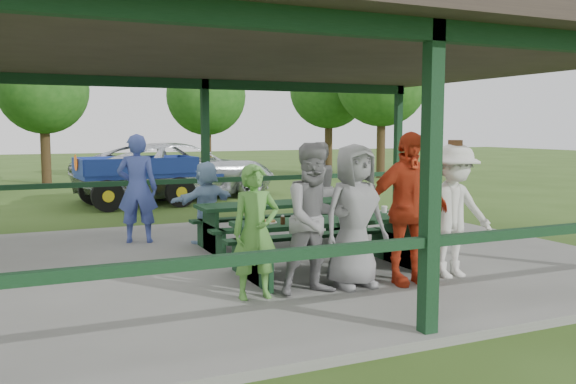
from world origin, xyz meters
name	(u,v)px	position (x,y,z in m)	size (l,w,h in m)	color
ground	(276,264)	(0.00, 0.00, 0.00)	(90.00, 90.00, 0.00)	#2F4B17
concrete_slab	(276,260)	(0.00, 0.00, 0.05)	(10.00, 8.00, 0.10)	slate
pavilion_structure	(276,56)	(0.00, 0.00, 3.17)	(10.60, 8.60, 3.24)	black
picnic_table_near	(329,238)	(0.28, -1.20, 0.58)	(2.66, 1.39, 0.75)	black
picnic_table_far	(281,218)	(0.43, 0.80, 0.58)	(2.84, 1.39, 0.75)	black
table_setting	(339,216)	(0.45, -1.18, 0.88)	(2.45, 0.45, 0.10)	white
contestant_green	(256,232)	(-1.11, -1.99, 0.89)	(0.58, 0.38, 1.58)	#51923A
contestant_grey_left	(316,219)	(-0.38, -2.11, 1.01)	(0.89, 0.69, 1.82)	gray
contestant_grey_mid	(355,216)	(0.21, -2.02, 1.00)	(0.88, 0.57, 1.80)	gray
contestant_red	(407,208)	(0.91, -2.14, 1.08)	(1.15, 0.48, 1.95)	#B43217
contestant_white_fedora	(453,211)	(1.67, -2.11, 1.00)	(1.20, 0.76, 1.84)	silver
spectator_lblue	(206,202)	(-0.63, 1.64, 0.81)	(1.32, 0.42, 1.43)	#85A8CE
spectator_blue	(137,188)	(-1.72, 2.15, 1.05)	(0.69, 0.45, 1.90)	#4051A8
spectator_grey	(318,188)	(1.55, 1.65, 0.97)	(0.84, 0.66, 1.74)	#9D9C9F
pickup_truck	(179,171)	(0.80, 9.35, 0.83)	(2.77, 6.00, 1.67)	silver
farm_trailer	(136,180)	(-0.70, 7.99, 0.71)	(4.11, 2.03, 1.43)	#1B3398
tree_left	(43,90)	(-2.60, 16.16, 3.52)	(3.33, 3.33, 5.21)	#372716
tree_mid	(206,96)	(3.53, 15.61, 3.38)	(3.21, 3.21, 5.01)	#372716
tree_right	(382,81)	(10.47, 13.36, 4.05)	(3.83, 3.83, 5.98)	#372716
tree_far_right	(329,90)	(9.89, 16.99, 3.89)	(3.68, 3.68, 5.75)	#372716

